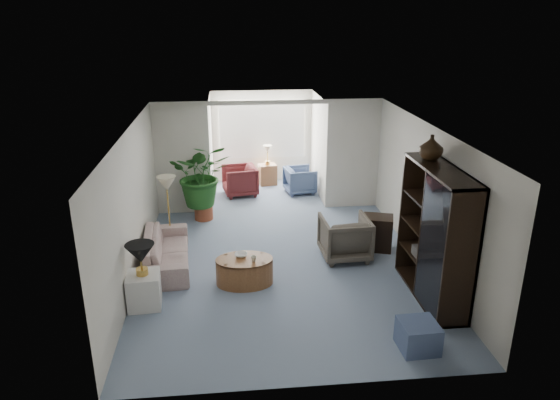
{
  "coord_description": "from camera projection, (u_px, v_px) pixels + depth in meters",
  "views": [
    {
      "loc": [
        -0.89,
        -8.04,
        4.28
      ],
      "look_at": [
        0.0,
        0.6,
        1.1
      ],
      "focal_mm": 33.12,
      "sensor_mm": 36.0,
      "label": 1
    }
  ],
  "objects": [
    {
      "name": "window_pane",
      "position": [
        262.0,
        129.0,
        13.42
      ],
      "size": [
        2.2,
        0.02,
        1.5
      ],
      "primitive_type": "cube",
      "color": "white"
    },
    {
      "name": "sunroom_table",
      "position": [
        268.0,
        174.0,
        13.5
      ],
      "size": [
        0.49,
        0.41,
        0.54
      ],
      "primitive_type": "cube",
      "rotation": [
        0.0,
        0.0,
        0.16
      ],
      "color": "brown",
      "rests_on": "ground"
    },
    {
      "name": "entertainment_cabinet",
      "position": [
        435.0,
        234.0,
        7.93
      ],
      "size": [
        0.51,
        1.9,
        2.11
      ],
      "primitive_type": "cube",
      "color": "black",
      "rests_on": "ground"
    },
    {
      "name": "house_plant",
      "position": [
        202.0,
        174.0,
        10.97
      ],
      "size": [
        1.26,
        1.09,
        1.4
      ],
      "primitive_type": "imported",
      "color": "#1E501B",
      "rests_on": "plant_pot"
    },
    {
      "name": "floor_lamp",
      "position": [
        167.0,
        184.0,
        9.65
      ],
      "size": [
        0.36,
        0.36,
        0.28
      ],
      "primitive_type": "cone",
      "color": "beige",
      "rests_on": "ground"
    },
    {
      "name": "back_pier_left",
      "position": [
        182.0,
        159.0,
        11.26
      ],
      "size": [
        1.2,
        0.12,
        2.5
      ],
      "primitive_type": "cube",
      "color": "silver",
      "rests_on": "ground"
    },
    {
      "name": "back_pier_right",
      "position": [
        353.0,
        154.0,
        11.62
      ],
      "size": [
        1.2,
        0.12,
        2.5
      ],
      "primitive_type": "cube",
      "color": "silver",
      "rests_on": "ground"
    },
    {
      "name": "table_lamp",
      "position": [
        140.0,
        254.0,
        7.67
      ],
      "size": [
        0.44,
        0.44,
        0.3
      ],
      "primitive_type": "cone",
      "color": "black",
      "rests_on": "end_table"
    },
    {
      "name": "sunroom_chair_blue",
      "position": [
        300.0,
        180.0,
        12.85
      ],
      "size": [
        0.82,
        0.8,
        0.65
      ],
      "primitive_type": "imported",
      "rotation": [
        0.0,
        0.0,
        1.73
      ],
      "color": "#4A5980",
      "rests_on": "ground"
    },
    {
      "name": "window_blinds",
      "position": [
        262.0,
        129.0,
        13.4
      ],
      "size": [
        2.2,
        0.02,
        1.5
      ],
      "primitive_type": "cube",
      "color": "white"
    },
    {
      "name": "framed_picture",
      "position": [
        430.0,
        175.0,
        8.63
      ],
      "size": [
        0.04,
        0.5,
        0.4
      ],
      "primitive_type": "cube",
      "color": "#B2A98F"
    },
    {
      "name": "wingback_chair",
      "position": [
        345.0,
        237.0,
        9.42
      ],
      "size": [
        0.89,
        0.91,
        0.8
      ],
      "primitive_type": "imported",
      "rotation": [
        0.0,
        0.0,
        3.19
      ],
      "color": "#595346",
      "rests_on": "ground"
    },
    {
      "name": "floor",
      "position": [
        283.0,
        270.0,
        9.07
      ],
      "size": [
        6.0,
        6.0,
        0.0
      ],
      "primitive_type": "plane",
      "color": "#7C8EA4",
      "rests_on": "ground"
    },
    {
      "name": "plant_pot",
      "position": [
        204.0,
        212.0,
        11.27
      ],
      "size": [
        0.4,
        0.4,
        0.32
      ],
      "primitive_type": "cylinder",
      "color": "brown",
      "rests_on": "ground"
    },
    {
      "name": "coffee_table",
      "position": [
        245.0,
        271.0,
        8.57
      ],
      "size": [
        1.03,
        1.03,
        0.45
      ],
      "primitive_type": "cylinder",
      "rotation": [
        0.0,
        0.0,
        -0.09
      ],
      "color": "brown",
      "rests_on": "ground"
    },
    {
      "name": "sunroom_floor",
      "position": [
        266.0,
        194.0,
        12.9
      ],
      "size": [
        2.6,
        2.6,
        0.0
      ],
      "primitive_type": "plane",
      "color": "#7C8EA4",
      "rests_on": "ground"
    },
    {
      "name": "end_table",
      "position": [
        144.0,
        290.0,
        7.89
      ],
      "size": [
        0.53,
        0.53,
        0.54
      ],
      "primitive_type": "cube",
      "rotation": [
        0.0,
        0.0,
        0.08
      ],
      "color": "white",
      "rests_on": "ground"
    },
    {
      "name": "shelf_clutter",
      "position": [
        437.0,
        246.0,
        7.73
      ],
      "size": [
        0.3,
        1.11,
        1.06
      ],
      "color": "black",
      "rests_on": "entertainment_cabinet"
    },
    {
      "name": "coffee_bowl",
      "position": [
        241.0,
        255.0,
        8.57
      ],
      "size": [
        0.23,
        0.23,
        0.05
      ],
      "primitive_type": "imported",
      "rotation": [
        0.0,
        0.0,
        -0.09
      ],
      "color": "silver",
      "rests_on": "coffee_table"
    },
    {
      "name": "back_header",
      "position": [
        268.0,
        102.0,
        11.03
      ],
      "size": [
        2.6,
        0.12,
        0.1
      ],
      "primitive_type": "cube",
      "color": "silver",
      "rests_on": "back_pier_left"
    },
    {
      "name": "sofa",
      "position": [
        166.0,
        251.0,
        9.16
      ],
      "size": [
        0.91,
        2.0,
        0.57
      ],
      "primitive_type": "imported",
      "rotation": [
        0.0,
        0.0,
        1.65
      ],
      "color": "beige",
      "rests_on": "ground"
    },
    {
      "name": "coffee_cup",
      "position": [
        254.0,
        259.0,
        8.39
      ],
      "size": [
        0.1,
        0.1,
        0.09
      ],
      "primitive_type": "imported",
      "rotation": [
        0.0,
        0.0,
        -0.09
      ],
      "color": "beige",
      "rests_on": "coffee_table"
    },
    {
      "name": "cabinet_urn",
      "position": [
        431.0,
        147.0,
        7.96
      ],
      "size": [
        0.37,
        0.37,
        0.39
      ],
      "primitive_type": "imported",
      "color": "#301F10",
      "rests_on": "entertainment_cabinet"
    },
    {
      "name": "side_table_dark",
      "position": [
        377.0,
        233.0,
        9.79
      ],
      "size": [
        0.65,
        0.58,
        0.66
      ],
      "primitive_type": "cube",
      "rotation": [
        0.0,
        0.0,
        -0.3
      ],
      "color": "black",
      "rests_on": "ground"
    },
    {
      "name": "sunroom_chair_maroon",
      "position": [
        240.0,
        181.0,
        12.7
      ],
      "size": [
        0.92,
        0.9,
        0.73
      ],
      "primitive_type": "imported",
      "rotation": [
        0.0,
        0.0,
        -1.41
      ],
      "color": "maroon",
      "rests_on": "ground"
    },
    {
      "name": "ottoman",
      "position": [
        418.0,
        336.0,
        6.9
      ],
      "size": [
        0.51,
        0.51,
        0.39
      ],
      "primitive_type": "cube",
      "rotation": [
        0.0,
        0.0,
        0.04
      ],
      "color": "#4A5980",
      "rests_on": "ground"
    }
  ]
}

